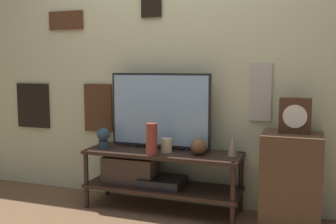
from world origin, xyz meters
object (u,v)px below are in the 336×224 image
(television, at_px, (160,110))
(vase_slim_bronze, at_px, (233,144))
(mantel_clock, at_px, (295,116))
(candle_jar, at_px, (167,145))
(vase_tall_ceramic, at_px, (152,139))
(vase_round_glass, at_px, (199,146))
(decorative_bust, at_px, (103,137))

(television, height_order, vase_slim_bronze, television)
(vase_slim_bronze, height_order, mantel_clock, mantel_clock)
(vase_slim_bronze, relative_size, candle_jar, 1.63)
(vase_slim_bronze, relative_size, vase_tall_ceramic, 0.74)
(vase_round_glass, relative_size, candle_jar, 1.16)
(vase_tall_ceramic, xyz_separation_m, mantel_clock, (1.08, 0.20, 0.21))
(vase_slim_bronze, bearing_deg, vase_round_glass, -169.36)
(vase_slim_bronze, relative_size, decorative_bust, 1.06)
(vase_slim_bronze, distance_m, mantel_clock, 0.52)
(vase_tall_ceramic, xyz_separation_m, vase_round_glass, (0.35, 0.14, -0.06))
(vase_tall_ceramic, distance_m, mantel_clock, 1.12)
(television, bearing_deg, decorative_bust, -163.22)
(candle_jar, bearing_deg, mantel_clock, 4.05)
(television, distance_m, vase_tall_ceramic, 0.32)
(vase_tall_ceramic, bearing_deg, television, 95.03)
(television, distance_m, decorative_bust, 0.55)
(vase_slim_bronze, distance_m, candle_jar, 0.54)
(vase_slim_bronze, bearing_deg, decorative_bust, -175.78)
(television, height_order, mantel_clock, television)
(television, distance_m, vase_slim_bronze, 0.69)
(vase_tall_ceramic, bearing_deg, decorative_bust, 168.18)
(vase_slim_bronze, height_order, vase_round_glass, vase_slim_bronze)
(vase_slim_bronze, height_order, decorative_bust, vase_slim_bronze)
(vase_slim_bronze, distance_m, vase_round_glass, 0.27)
(vase_slim_bronze, xyz_separation_m, mantel_clock, (0.46, 0.01, 0.25))
(vase_slim_bronze, relative_size, mantel_clock, 0.71)
(vase_round_glass, bearing_deg, decorative_bust, -177.82)
(decorative_bust, bearing_deg, vase_slim_bronze, 4.22)
(vase_tall_ceramic, relative_size, mantel_clock, 0.96)
(vase_tall_ceramic, relative_size, vase_round_glass, 1.92)
(decorative_bust, bearing_deg, mantel_clock, 3.53)
(candle_jar, bearing_deg, vase_tall_ceramic, -121.32)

